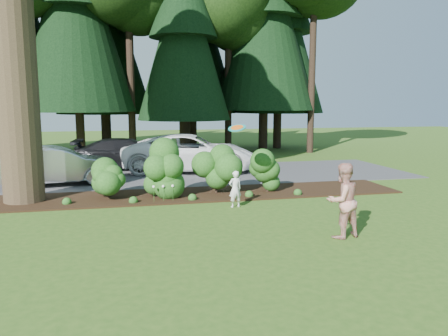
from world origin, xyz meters
The scene contains 11 objects.
ground centered at (0.00, 0.00, 0.00)m, with size 80.00×80.00×0.00m, color #2C5016.
mulch_bed centered at (0.00, 3.25, 0.03)m, with size 16.00×2.50×0.05m, color black.
driveway centered at (0.00, 7.50, 0.01)m, with size 22.00×6.00×0.03m, color #38383A.
shrub_row centered at (0.77, 3.14, 0.81)m, with size 6.53×1.60×1.61m.
lily_cluster centered at (-0.30, 2.40, 0.50)m, with size 0.69×0.09×0.57m.
car_silver_wagon centered at (-3.96, 6.19, 0.76)m, with size 1.55×4.46×1.47m, color silver.
car_white_suv centered at (1.47, 8.38, 0.88)m, with size 2.82×6.12×1.70m, color white.
car_dark_suv centered at (-1.31, 9.80, 0.75)m, with size 2.03×4.99×1.45m, color black.
child centered at (1.76, 1.29, 0.56)m, with size 0.41×0.27×1.12m, color silver.
adult centered at (3.46, -2.17, 0.88)m, with size 0.86×0.67×1.76m, color #A32815.
frisbee centered at (1.80, 1.22, 2.40)m, with size 0.55×0.52×0.27m.
Camera 1 is at (-1.41, -11.23, 3.13)m, focal length 35.00 mm.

